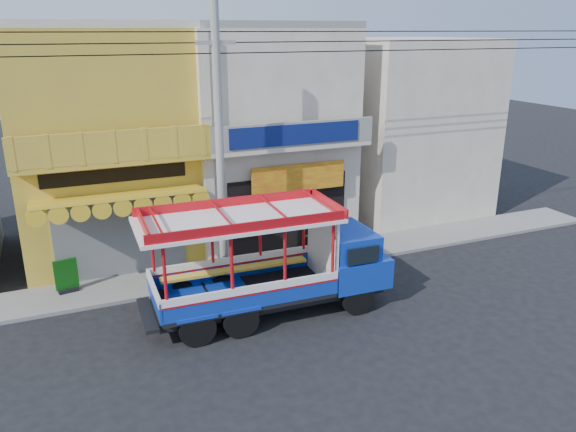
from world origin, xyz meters
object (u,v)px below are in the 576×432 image
object	(u,v)px
utility_pole	(224,131)
potted_plant_c	(317,237)
potted_plant_b	(328,239)
green_sign	(67,278)
songthaew_truck	(286,261)
potted_plant_a	(315,239)

from	to	relation	value
utility_pole	potted_plant_c	world-z (taller)	utility_pole
potted_plant_b	potted_plant_c	bearing A→B (deg)	-0.72
utility_pole	green_sign	distance (m)	6.75
songthaew_truck	potted_plant_c	world-z (taller)	songthaew_truck
songthaew_truck	green_sign	xyz separation A→B (m)	(-5.92, 3.62, -1.03)
potted_plant_b	potted_plant_c	world-z (taller)	potted_plant_b
potted_plant_a	songthaew_truck	bearing A→B (deg)	-155.40
utility_pole	potted_plant_a	distance (m)	5.90
utility_pole	potted_plant_a	size ratio (longest dim) A/B	32.22
green_sign	potted_plant_b	distance (m)	9.09
green_sign	songthaew_truck	bearing A→B (deg)	-31.48
potted_plant_a	potted_plant_b	world-z (taller)	potted_plant_b
potted_plant_a	potted_plant_b	bearing A→B (deg)	-56.00
green_sign	potted_plant_b	world-z (taller)	green_sign
utility_pole	potted_plant_b	distance (m)	6.13
potted_plant_b	green_sign	bearing A→B (deg)	49.23
songthaew_truck	potted_plant_b	world-z (taller)	songthaew_truck
potted_plant_c	songthaew_truck	bearing A→B (deg)	-2.60
potted_plant_a	potted_plant_c	world-z (taller)	potted_plant_c
potted_plant_a	potted_plant_c	xyz separation A→B (m)	(0.15, 0.13, 0.01)
utility_pole	potted_plant_b	xyz separation A→B (m)	(4.12, 0.86, -4.45)
utility_pole	potted_plant_c	xyz separation A→B (m)	(3.83, 1.22, -4.47)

